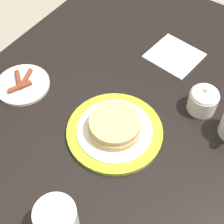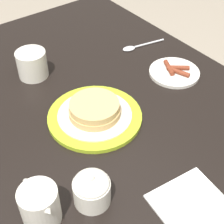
# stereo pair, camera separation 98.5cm
# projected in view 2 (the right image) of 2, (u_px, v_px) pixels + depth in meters

# --- Properties ---
(dining_table) EXTENTS (1.32, 0.91, 0.73)m
(dining_table) POSITION_uv_depth(u_px,v_px,m) (104.00, 148.00, 0.99)
(dining_table) COLOR black
(dining_table) RESTS_ON ground_plane
(pancake_plate) EXTENTS (0.25, 0.25, 0.05)m
(pancake_plate) POSITION_uv_depth(u_px,v_px,m) (95.00, 113.00, 0.91)
(pancake_plate) COLOR #AAC628
(pancake_plate) RESTS_ON dining_table
(side_plate_bacon) EXTENTS (0.16, 0.16, 0.02)m
(side_plate_bacon) POSITION_uv_depth(u_px,v_px,m) (174.00, 72.00, 1.06)
(side_plate_bacon) COLOR silver
(side_plate_bacon) RESTS_ON dining_table
(coffee_mug) EXTENTS (0.12, 0.09, 0.08)m
(coffee_mug) POSITION_uv_depth(u_px,v_px,m) (32.00, 63.00, 1.04)
(coffee_mug) COLOR silver
(coffee_mug) RESTS_ON dining_table
(creamer_pitcher) EXTENTS (0.12, 0.08, 0.10)m
(creamer_pitcher) POSITION_uv_depth(u_px,v_px,m) (40.00, 205.00, 0.67)
(creamer_pitcher) COLOR silver
(creamer_pitcher) RESTS_ON dining_table
(sugar_bowl) EXTENTS (0.08, 0.08, 0.08)m
(sugar_bowl) POSITION_uv_depth(u_px,v_px,m) (92.00, 189.00, 0.71)
(sugar_bowl) COLOR silver
(sugar_bowl) RESTS_ON dining_table
(napkin) EXTENTS (0.16, 0.16, 0.01)m
(napkin) POSITION_uv_depth(u_px,v_px,m) (191.00, 205.00, 0.72)
(napkin) COLOR white
(napkin) RESTS_ON dining_table
(spoon) EXTENTS (0.05, 0.16, 0.01)m
(spoon) POSITION_uv_depth(u_px,v_px,m) (136.00, 47.00, 1.18)
(spoon) COLOR silver
(spoon) RESTS_ON dining_table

